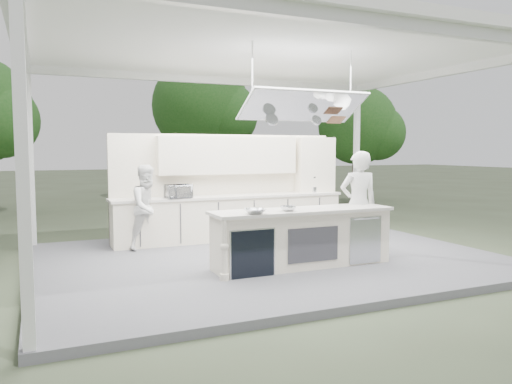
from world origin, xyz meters
name	(u,v)px	position (x,y,z in m)	size (l,w,h in m)	color
ground	(268,263)	(0.00, 0.00, 0.00)	(90.00, 90.00, 0.00)	#475339
stage_deck	(268,259)	(0.00, 0.00, 0.06)	(8.00, 6.00, 0.12)	#58595D
tent	(269,54)	(0.00, -0.01, 3.71)	(8.20, 6.20, 3.86)	white
demo_island	(302,238)	(0.18, -0.91, 0.60)	(3.10, 0.79, 0.95)	white
back_counter	(231,217)	(0.00, 1.90, 0.60)	(5.08, 0.72, 0.95)	white
back_wall_unit	(246,171)	(0.44, 2.11, 1.57)	(5.05, 0.48, 2.25)	white
tree_cluster	(147,114)	(-0.16, 9.77, 3.29)	(19.55, 9.40, 5.85)	#513A28
head_chef	(358,204)	(1.50, -0.62, 1.07)	(0.69, 0.45, 1.90)	white
sous_chef	(148,207)	(-1.84, 1.55, 0.94)	(0.80, 0.62, 1.64)	white
toaster_oven	(178,191)	(-1.20, 1.70, 1.21)	(0.50, 0.34, 0.27)	silver
bowl_large	(255,211)	(-0.76, -1.15, 1.11)	(0.32, 0.32, 0.08)	silver
bowl_small	(288,208)	(-0.13, -1.03, 1.11)	(0.25, 0.25, 0.08)	silver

